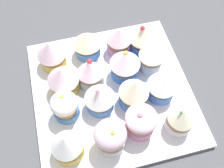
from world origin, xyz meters
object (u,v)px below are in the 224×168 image
at_px(baking_tray, 112,92).
at_px(cupcake_8, 63,79).
at_px(cupcake_9, 91,73).
at_px(cupcake_2, 141,121).
at_px(cupcake_1, 110,137).
at_px(cupcake_6, 134,92).
at_px(cupcake_5, 100,98).
at_px(cupcake_14, 119,40).
at_px(cupcake_11, 151,57).
at_px(cupcake_13, 87,44).
at_px(cupcake_15, 143,37).
at_px(cupcake_12, 51,54).
at_px(cupcake_7, 162,86).
at_px(cupcake_10, 125,64).
at_px(cupcake_4, 65,106).
at_px(cupcake_3, 181,119).

distance_m(baking_tray, cupcake_8, 0.11).
bearing_deg(cupcake_9, cupcake_2, -61.71).
height_order(cupcake_1, cupcake_6, same).
relative_size(cupcake_5, cupcake_9, 1.03).
height_order(cupcake_1, cupcake_14, cupcake_1).
relative_size(cupcake_11, cupcake_13, 1.01).
distance_m(baking_tray, cupcake_6, 0.07).
height_order(cupcake_6, cupcake_15, cupcake_6).
height_order(cupcake_11, cupcake_12, cupcake_12).
relative_size(cupcake_2, cupcake_14, 0.99).
bearing_deg(baking_tray, cupcake_13, 104.69).
relative_size(cupcake_5, cupcake_6, 1.00).
xyz_separation_m(cupcake_12, cupcake_14, (0.15, 0.00, -0.00)).
relative_size(cupcake_5, cupcake_7, 1.09).
relative_size(cupcake_6, cupcake_12, 1.06).
distance_m(cupcake_8, cupcake_11, 0.20).
xyz_separation_m(cupcake_2, cupcake_10, (0.01, 0.13, 0.00)).
bearing_deg(cupcake_5, cupcake_11, 28.39).
xyz_separation_m(cupcake_2, cupcake_4, (-0.14, 0.07, -0.00)).
bearing_deg(cupcake_4, cupcake_10, 24.38).
distance_m(cupcake_5, cupcake_13, 0.14).
bearing_deg(cupcake_11, cupcake_6, -129.47).
relative_size(cupcake_4, cupcake_13, 1.01).
distance_m(cupcake_4, cupcake_5, 0.07).
bearing_deg(cupcake_7, cupcake_6, -178.46).
relative_size(cupcake_3, cupcake_8, 0.93).
xyz_separation_m(baking_tray, cupcake_9, (-0.04, 0.03, 0.04)).
bearing_deg(cupcake_3, cupcake_2, 169.49).
xyz_separation_m(cupcake_6, cupcake_15, (0.06, 0.13, -0.00)).
height_order(cupcake_2, cupcake_11, cupcake_2).
distance_m(cupcake_3, cupcake_12, 0.31).
height_order(cupcake_7, cupcake_13, cupcake_7).
bearing_deg(cupcake_11, cupcake_1, -130.40).
xyz_separation_m(cupcake_1, cupcake_8, (-0.06, 0.14, 0.00)).
height_order(baking_tray, cupcake_9, cupcake_9).
xyz_separation_m(cupcake_4, cupcake_10, (0.14, 0.06, 0.00)).
distance_m(cupcake_3, cupcake_11, 0.15).
xyz_separation_m(cupcake_6, cupcake_11, (0.06, 0.08, -0.00)).
bearing_deg(cupcake_3, cupcake_10, 115.65).
bearing_deg(cupcake_10, cupcake_11, 6.26).
bearing_deg(cupcake_4, cupcake_7, -1.30).
bearing_deg(baking_tray, cupcake_14, 67.50).
relative_size(cupcake_1, cupcake_14, 1.07).
xyz_separation_m(cupcake_7, cupcake_13, (-0.13, 0.15, -0.00)).
xyz_separation_m(cupcake_5, cupcake_13, (0.00, 0.14, -0.00)).
bearing_deg(cupcake_6, cupcake_3, -46.69).
height_order(cupcake_2, cupcake_3, same).
distance_m(cupcake_2, cupcake_14, 0.20).
bearing_deg(cupcake_3, cupcake_1, -179.16).
distance_m(cupcake_1, cupcake_13, 0.23).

